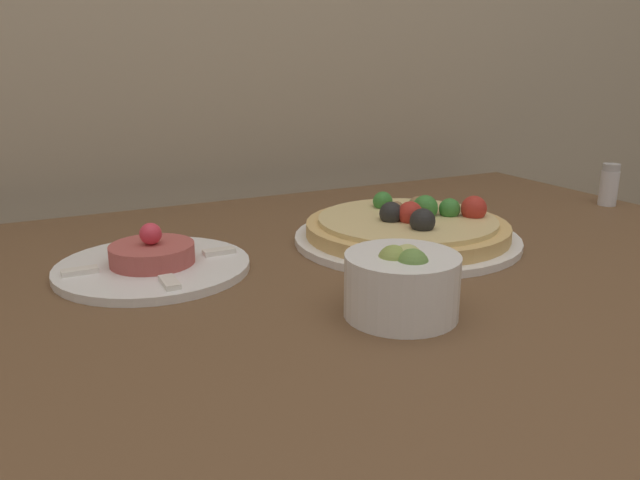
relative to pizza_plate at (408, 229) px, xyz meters
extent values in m
cube|color=brown|center=(-0.24, -0.06, -0.04)|extent=(1.45, 0.85, 0.03)
cylinder|color=brown|center=(0.43, 0.30, -0.44)|extent=(0.06, 0.06, 0.76)
cylinder|color=white|center=(0.00, 0.00, -0.01)|extent=(0.31, 0.31, 0.01)
cylinder|color=#DBB26B|center=(0.00, 0.00, 0.00)|extent=(0.28, 0.28, 0.02)
cylinder|color=#E0C684|center=(0.00, 0.00, 0.01)|extent=(0.25, 0.25, 0.01)
sphere|color=black|center=(-0.02, -0.05, 0.03)|extent=(0.03, 0.03, 0.03)
sphere|color=#387F33|center=(0.00, 0.07, 0.02)|extent=(0.03, 0.03, 0.03)
sphere|color=#387F33|center=(0.03, 0.00, 0.03)|extent=(0.04, 0.04, 0.04)
sphere|color=black|center=(-0.03, 0.00, 0.03)|extent=(0.03, 0.03, 0.03)
sphere|color=#997047|center=(0.03, 0.02, 0.02)|extent=(0.03, 0.03, 0.03)
sphere|color=#B22D23|center=(-0.01, -0.02, 0.03)|extent=(0.03, 0.03, 0.03)
sphere|color=#B22D23|center=(0.09, -0.03, 0.03)|extent=(0.04, 0.04, 0.04)
sphere|color=#387F33|center=(0.06, -0.01, 0.03)|extent=(0.03, 0.03, 0.03)
sphere|color=#997047|center=(0.00, 0.03, 0.02)|extent=(0.02, 0.02, 0.02)
cylinder|color=white|center=(-0.34, 0.04, -0.01)|extent=(0.23, 0.23, 0.01)
cylinder|color=#B2514C|center=(-0.34, 0.04, 0.00)|extent=(0.10, 0.10, 0.02)
sphere|color=#E0384C|center=(-0.34, 0.04, 0.03)|extent=(0.03, 0.03, 0.03)
cube|color=white|center=(-0.26, 0.04, -0.01)|extent=(0.04, 0.02, 0.01)
cube|color=white|center=(-0.34, 0.12, -0.01)|extent=(0.02, 0.04, 0.01)
cube|color=white|center=(-0.42, 0.04, -0.01)|extent=(0.04, 0.02, 0.01)
cube|color=white|center=(-0.34, -0.05, -0.01)|extent=(0.02, 0.04, 0.01)
cylinder|color=white|center=(-0.15, -0.21, 0.01)|extent=(0.11, 0.11, 0.06)
sphere|color=#8EA34C|center=(-0.16, -0.21, 0.04)|extent=(0.03, 0.03, 0.03)
sphere|color=#B7BC70|center=(-0.15, -0.21, 0.04)|extent=(0.03, 0.03, 0.03)
sphere|color=#668E42|center=(-0.15, -0.23, 0.04)|extent=(0.03, 0.03, 0.03)
cylinder|color=silver|center=(0.44, 0.03, 0.01)|extent=(0.03, 0.03, 0.06)
cylinder|color=#B2B2B7|center=(0.44, 0.03, 0.05)|extent=(0.03, 0.03, 0.01)
camera|label=1|loc=(-0.48, -0.68, 0.23)|focal=35.00mm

